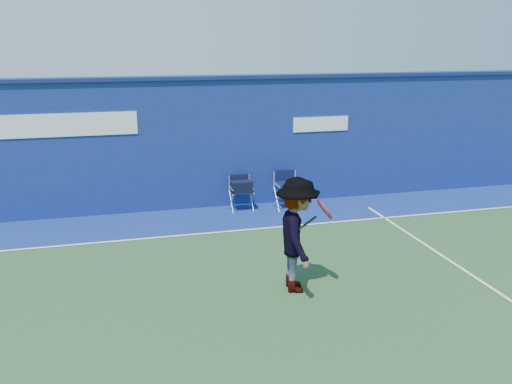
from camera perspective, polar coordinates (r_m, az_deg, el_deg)
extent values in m
plane|color=#294C28|center=(8.32, -4.77, -12.07)|extent=(80.00, 80.00, 0.00)
cube|color=navy|center=(12.74, -8.91, 4.83)|extent=(24.00, 0.40, 3.00)
cube|color=navy|center=(12.55, -9.22, 11.75)|extent=(24.00, 0.50, 0.08)
cube|color=white|center=(12.52, -22.80, 6.39)|extent=(4.50, 0.02, 0.50)
cube|color=white|center=(13.30, 6.84, 7.11)|extent=(1.40, 0.02, 0.35)
cube|color=navy|center=(12.06, -8.08, -3.12)|extent=(24.00, 1.80, 0.01)
cube|color=white|center=(11.22, -7.56, -4.53)|extent=(24.00, 0.06, 0.01)
cube|color=#0D1233|center=(12.64, -1.54, 0.00)|extent=(0.43, 0.36, 0.03)
cube|color=silver|center=(12.79, -1.76, 1.02)|extent=(0.49, 0.02, 0.35)
cube|color=#0D1233|center=(12.77, -1.77, 1.32)|extent=(0.43, 0.02, 0.25)
cube|color=black|center=(12.57, -1.52, 0.55)|extent=(0.49, 0.28, 0.27)
cube|color=#0D1233|center=(12.76, -1.77, 1.48)|extent=(0.35, 0.05, 0.20)
cube|color=#0D1233|center=(12.79, 3.33, 0.34)|extent=(0.46, 0.39, 0.03)
cube|color=silver|center=(12.95, 3.04, 1.42)|extent=(0.53, 0.02, 0.38)
cube|color=#0D1233|center=(12.93, 3.04, 1.75)|extent=(0.46, 0.02, 0.27)
cylinder|color=silver|center=(12.54, 3.68, -1.74)|extent=(0.07, 0.07, 0.22)
imported|color=#EA4738|center=(8.53, 4.34, -4.54)|extent=(0.85, 1.28, 1.84)
torus|color=red|center=(8.42, 7.24, -1.85)|extent=(0.24, 0.38, 0.32)
cylinder|color=gray|center=(8.42, 7.24, -1.85)|extent=(0.19, 0.32, 0.26)
cylinder|color=black|center=(8.38, 5.43, -3.27)|extent=(0.30, 0.04, 0.22)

